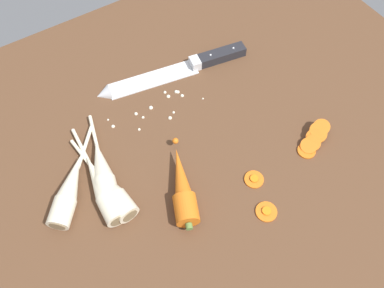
{
  "coord_description": "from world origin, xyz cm",
  "views": [
    {
      "loc": [
        -21.34,
        -35.78,
        66.76
      ],
      "look_at": [
        0.0,
        -2.0,
        1.5
      ],
      "focal_mm": 37.03,
      "sensor_mm": 36.0,
      "label": 1
    }
  ],
  "objects_px": {
    "parsnip_mid_right": "(102,171)",
    "carrot_slice_stray_mid": "(266,211)",
    "parsnip_mid_left": "(69,190)",
    "carrot_slice_stack": "(314,138)",
    "whole_carrot": "(183,187)",
    "parsnip_back": "(102,188)",
    "carrot_slice_stray_near": "(254,179)",
    "chefs_knife": "(171,72)",
    "parsnip_front": "(109,189)"
  },
  "relations": [
    {
      "from": "whole_carrot",
      "to": "chefs_knife",
      "type": "bearing_deg",
      "value": 63.61
    },
    {
      "from": "parsnip_back",
      "to": "carrot_slice_stray_near",
      "type": "relative_size",
      "value": 6.13
    },
    {
      "from": "whole_carrot",
      "to": "carrot_slice_stray_mid",
      "type": "distance_m",
      "value": 0.16
    },
    {
      "from": "carrot_slice_stray_near",
      "to": "carrot_slice_stray_mid",
      "type": "xyz_separation_m",
      "value": [
        -0.02,
        -0.06,
        -0.0
      ]
    },
    {
      "from": "chefs_knife",
      "to": "carrot_slice_stray_near",
      "type": "relative_size",
      "value": 9.48
    },
    {
      "from": "parsnip_back",
      "to": "parsnip_front",
      "type": "bearing_deg",
      "value": -41.91
    },
    {
      "from": "parsnip_mid_left",
      "to": "parsnip_mid_right",
      "type": "height_order",
      "value": "same"
    },
    {
      "from": "carrot_slice_stack",
      "to": "carrot_slice_stray_near",
      "type": "height_order",
      "value": "carrot_slice_stack"
    },
    {
      "from": "whole_carrot",
      "to": "carrot_slice_stray_near",
      "type": "height_order",
      "value": "whole_carrot"
    },
    {
      "from": "whole_carrot",
      "to": "parsnip_mid_right",
      "type": "relative_size",
      "value": 0.88
    },
    {
      "from": "parsnip_mid_right",
      "to": "chefs_knife",
      "type": "bearing_deg",
      "value": 32.45
    },
    {
      "from": "parsnip_mid_right",
      "to": "carrot_slice_stray_mid",
      "type": "relative_size",
      "value": 5.15
    },
    {
      "from": "whole_carrot",
      "to": "parsnip_mid_right",
      "type": "bearing_deg",
      "value": 134.64
    },
    {
      "from": "parsnip_mid_left",
      "to": "carrot_slice_stack",
      "type": "distance_m",
      "value": 0.48
    },
    {
      "from": "parsnip_mid_left",
      "to": "parsnip_mid_right",
      "type": "distance_m",
      "value": 0.07
    },
    {
      "from": "whole_carrot",
      "to": "carrot_slice_stray_mid",
      "type": "xyz_separation_m",
      "value": [
        0.11,
        -0.11,
        -0.02
      ]
    },
    {
      "from": "chefs_knife",
      "to": "parsnip_back",
      "type": "relative_size",
      "value": 1.55
    },
    {
      "from": "parsnip_mid_left",
      "to": "carrot_slice_stray_near",
      "type": "distance_m",
      "value": 0.34
    },
    {
      "from": "parsnip_front",
      "to": "parsnip_mid_right",
      "type": "relative_size",
      "value": 1.03
    },
    {
      "from": "parsnip_mid_left",
      "to": "carrot_slice_stack",
      "type": "relative_size",
      "value": 2.06
    },
    {
      "from": "carrot_slice_stray_mid",
      "to": "parsnip_back",
      "type": "bearing_deg",
      "value": 140.23
    },
    {
      "from": "parsnip_mid_right",
      "to": "parsnip_back",
      "type": "xyz_separation_m",
      "value": [
        -0.02,
        -0.03,
        -0.0
      ]
    },
    {
      "from": "carrot_slice_stray_near",
      "to": "carrot_slice_stray_mid",
      "type": "relative_size",
      "value": 0.94
    },
    {
      "from": "parsnip_mid_right",
      "to": "carrot_slice_stack",
      "type": "height_order",
      "value": "parsnip_mid_right"
    },
    {
      "from": "carrot_slice_stray_mid",
      "to": "parsnip_mid_right",
      "type": "bearing_deg",
      "value": 133.94
    },
    {
      "from": "parsnip_front",
      "to": "parsnip_mid_left",
      "type": "height_order",
      "value": "same"
    },
    {
      "from": "parsnip_front",
      "to": "carrot_slice_stack",
      "type": "distance_m",
      "value": 0.41
    },
    {
      "from": "carrot_slice_stray_near",
      "to": "parsnip_mid_left",
      "type": "bearing_deg",
      "value": 152.75
    },
    {
      "from": "parsnip_mid_left",
      "to": "parsnip_back",
      "type": "relative_size",
      "value": 0.79
    },
    {
      "from": "whole_carrot",
      "to": "carrot_slice_stack",
      "type": "height_order",
      "value": "whole_carrot"
    },
    {
      "from": "parsnip_front",
      "to": "carrot_slice_stray_near",
      "type": "relative_size",
      "value": 5.61
    },
    {
      "from": "whole_carrot",
      "to": "carrot_slice_stack",
      "type": "bearing_deg",
      "value": -9.01
    },
    {
      "from": "carrot_slice_stray_mid",
      "to": "carrot_slice_stray_near",
      "type": "bearing_deg",
      "value": 72.38
    },
    {
      "from": "chefs_knife",
      "to": "whole_carrot",
      "type": "xyz_separation_m",
      "value": [
        -0.13,
        -0.26,
        0.01
      ]
    },
    {
      "from": "parsnip_back",
      "to": "carrot_slice_stack",
      "type": "distance_m",
      "value": 0.42
    },
    {
      "from": "parsnip_mid_right",
      "to": "carrot_slice_stray_mid",
      "type": "xyz_separation_m",
      "value": [
        0.21,
        -0.22,
        -0.02
      ]
    },
    {
      "from": "whole_carrot",
      "to": "parsnip_front",
      "type": "xyz_separation_m",
      "value": [
        -0.11,
        0.07,
        -0.0
      ]
    },
    {
      "from": "carrot_slice_stack",
      "to": "carrot_slice_stray_mid",
      "type": "height_order",
      "value": "carrot_slice_stack"
    },
    {
      "from": "parsnip_back",
      "to": "carrot_slice_stray_mid",
      "type": "relative_size",
      "value": 5.78
    },
    {
      "from": "chefs_knife",
      "to": "carrot_slice_stray_near",
      "type": "xyz_separation_m",
      "value": [
        -0.0,
        -0.31,
        -0.0
      ]
    },
    {
      "from": "chefs_knife",
      "to": "carrot_slice_stray_mid",
      "type": "relative_size",
      "value": 8.93
    },
    {
      "from": "carrot_slice_stack",
      "to": "parsnip_front",
      "type": "bearing_deg",
      "value": 163.9
    },
    {
      "from": "parsnip_back",
      "to": "carrot_slice_stray_mid",
      "type": "distance_m",
      "value": 0.3
    },
    {
      "from": "carrot_slice_stack",
      "to": "parsnip_mid_right",
      "type": "bearing_deg",
      "value": 158.35
    },
    {
      "from": "parsnip_front",
      "to": "carrot_slice_stray_near",
      "type": "height_order",
      "value": "parsnip_front"
    },
    {
      "from": "parsnip_front",
      "to": "carrot_slice_stray_near",
      "type": "xyz_separation_m",
      "value": [
        0.24,
        -0.12,
        -0.02
      ]
    },
    {
      "from": "chefs_knife",
      "to": "whole_carrot",
      "type": "relative_size",
      "value": 1.98
    },
    {
      "from": "parsnip_mid_left",
      "to": "carrot_slice_stray_mid",
      "type": "relative_size",
      "value": 4.58
    },
    {
      "from": "carrot_slice_stray_near",
      "to": "carrot_slice_stray_mid",
      "type": "distance_m",
      "value": 0.07
    },
    {
      "from": "parsnip_mid_right",
      "to": "parsnip_front",
      "type": "bearing_deg",
      "value": -97.59
    }
  ]
}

